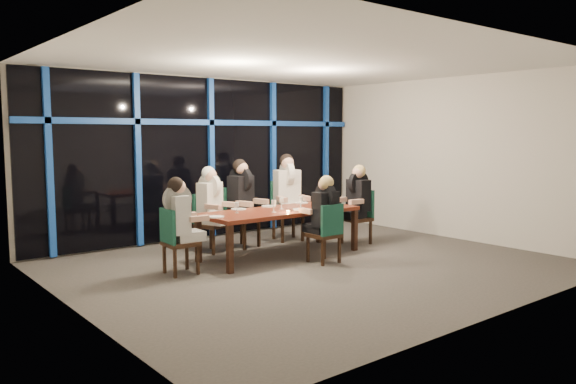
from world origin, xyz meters
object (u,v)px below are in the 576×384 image
chair_near_mid (327,230)px  wine_bottle (326,197)px  diner_far_mid (243,190)px  chair_end_left (175,238)px  chair_end_right (360,214)px  diner_near_mid (324,206)px  chair_far_mid (239,213)px  diner_end_left (180,211)px  diner_end_right (357,193)px  dining_table (280,214)px  diner_far_right (288,184)px  diner_far_left (211,197)px  chair_far_left (208,219)px  chair_far_right (286,207)px  water_pitcher (321,200)px

chair_near_mid → wine_bottle: wine_bottle is taller
chair_near_mid → diner_far_mid: (-0.30, 1.81, 0.48)m
chair_end_left → chair_end_right: (3.62, -0.04, 0.02)m
diner_near_mid → chair_far_mid: bearing=-79.4°
diner_end_left → diner_far_mid: bearing=-57.5°
diner_end_right → diner_near_mid: diner_end_right is taller
dining_table → wine_bottle: bearing=-3.0°
chair_near_mid → diner_far_right: size_ratio=0.86×
chair_near_mid → diner_near_mid: 0.37m
diner_far_left → diner_far_mid: bearing=-18.1°
diner_far_mid → diner_far_right: bearing=-15.1°
chair_far_left → diner_end_left: 1.56m
diner_far_mid → chair_end_right: bearing=-45.3°
chair_end_right → diner_far_mid: (-1.82, 1.03, 0.45)m
chair_near_mid → diner_far_mid: 1.90m
chair_far_mid → diner_end_right: size_ratio=1.11×
chair_far_right → diner_end_right: diner_end_right is taller
diner_end_right → chair_far_right: bearing=-146.4°
diner_far_right → diner_near_mid: diner_far_right is taller
chair_end_left → dining_table: bearing=-86.6°
chair_far_right → diner_end_left: bearing=-143.9°
dining_table → diner_end_left: diner_end_left is taller
chair_end_left → chair_end_right: chair_end_right is taller
chair_far_mid → chair_near_mid: chair_far_mid is taller
diner_far_right → chair_far_left: bearing=-167.8°
chair_end_right → diner_end_right: (-0.08, 0.00, 0.38)m
chair_near_mid → wine_bottle: (0.71, 0.80, 0.38)m
diner_far_left → diner_end_left: 1.49m
diner_far_right → diner_end_right: diner_far_right is taller
chair_far_left → diner_far_left: size_ratio=1.03×
diner_far_right → diner_end_left: (-2.74, -1.01, -0.14)m
chair_far_right → chair_near_mid: bearing=-96.4°
dining_table → chair_near_mid: (0.24, -0.85, -0.17)m
diner_far_mid → diner_far_right: 1.01m
chair_far_left → chair_near_mid: bearing=-81.5°
diner_end_left → diner_near_mid: (2.03, -0.74, -0.02)m
diner_far_right → wine_bottle: (0.01, -1.03, -0.14)m
diner_near_mid → wine_bottle: bearing=-134.1°
chair_near_mid → diner_end_right: (1.44, 0.79, 0.41)m
chair_end_right → diner_end_left: (-3.55, 0.03, 0.35)m
chair_far_mid → water_pitcher: bearing=-67.7°
chair_end_left → diner_end_left: diner_end_left is taller
chair_far_left → diner_near_mid: diner_near_mid is taller
diner_far_mid → diner_end_right: diner_far_mid is taller
chair_far_right → chair_end_left: (-2.84, -1.09, -0.08)m
chair_near_mid → diner_near_mid: (0.00, 0.08, 0.36)m
chair_end_left → diner_near_mid: (2.11, -0.75, 0.35)m
diner_end_left → chair_far_right: bearing=-65.8°
chair_end_right → diner_far_mid: bearing=-117.9°
chair_far_right → diner_end_left: size_ratio=1.19×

